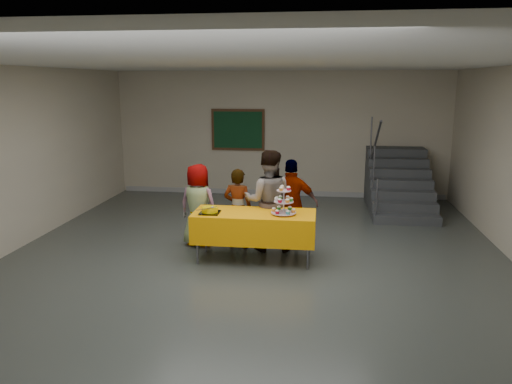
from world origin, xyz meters
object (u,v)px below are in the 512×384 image
bake_table (254,226)px  staircase (397,186)px  cupcake_stand (284,204)px  noticeboard (238,130)px  schoolchild_a (198,205)px  schoolchild_c (268,201)px  bear_cake (210,209)px  schoolchild_b (238,209)px  schoolchild_d (292,204)px

bake_table → staircase: 4.65m
cupcake_stand → noticeboard: size_ratio=0.34×
cupcake_stand → schoolchild_a: 1.65m
schoolchild_c → staircase: bearing=-131.2°
bear_cake → schoolchild_a: 0.83m
schoolchild_c → noticeboard: bearing=-77.1°
bear_cake → schoolchild_c: 1.06m
schoolchild_b → schoolchild_c: bearing=-174.9°
staircase → noticeboard: size_ratio=1.85×
staircase → schoolchild_b: bearing=-133.6°
schoolchild_a → schoolchild_b: schoolchild_a is taller
bake_table → schoolchild_c: bearing=73.6°
schoolchild_d → noticeboard: 4.30m
bake_table → schoolchild_b: bearing=121.5°
schoolchild_a → noticeboard: size_ratio=1.08×
schoolchild_c → schoolchild_d: schoolchild_c is taller
noticeboard → schoolchild_d: bearing=-68.3°
noticeboard → cupcake_stand: bearing=-72.4°
bear_cake → schoolchild_c: (0.83, 0.66, 0.01)m
schoolchild_b → noticeboard: bearing=-70.7°
schoolchild_c → staircase: staircase is taller
cupcake_stand → schoolchild_b: 1.06m
schoolchild_b → staircase: 4.43m
schoolchild_d → staircase: 3.78m
cupcake_stand → schoolchild_d: schoolchild_d is taller
schoolchild_c → schoolchild_d: 0.42m
bake_table → staircase: bearing=54.5°
bear_cake → schoolchild_a: (-0.37, 0.74, -0.13)m
schoolchild_d → cupcake_stand: bearing=81.3°
bear_cake → noticeboard: (-0.36, 4.75, 0.77)m
bear_cake → schoolchild_b: 0.79m
bake_table → cupcake_stand: bearing=-6.7°
schoolchild_c → noticeboard: (-1.18, 4.09, 0.76)m
schoolchild_d → noticeboard: (-1.56, 3.92, 0.85)m
bake_table → schoolchild_c: (0.16, 0.54, 0.28)m
bake_table → schoolchild_d: size_ratio=1.25×
bake_table → schoolchild_c: size_ratio=1.12×
cupcake_stand → noticeboard: (-1.48, 4.67, 0.66)m
schoolchild_c → staircase: 4.14m
schoolchild_b → noticeboard: 4.20m
bake_table → schoolchild_d: (0.53, 0.70, 0.19)m
schoolchild_a → staircase: 4.91m
schoolchild_b → schoolchild_c: 0.54m
cupcake_stand → staircase: staircase is taller
schoolchild_d → schoolchild_b: bearing=5.1°
cupcake_stand → schoolchild_d: (0.08, 0.75, -0.19)m
cupcake_stand → noticeboard: noticeboard is taller
bake_table → schoolchild_c: 0.62m
schoolchild_d → staircase: staircase is taller
cupcake_stand → schoolchild_a: bearing=156.1°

